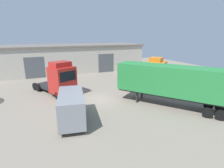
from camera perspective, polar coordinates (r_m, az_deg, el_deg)
name	(u,v)px	position (r m, az deg, el deg)	size (l,w,h in m)	color
ground_plane	(99,99)	(20.17, -4.29, -5.07)	(60.00, 60.00, 0.00)	gray
warehouse_building	(68,58)	(37.36, -14.05, 8.33)	(29.90, 9.98, 5.26)	#B7B2A3
tractor_unit_red	(60,80)	(21.88, -16.58, 1.33)	(5.10, 7.11, 4.17)	red
container_trailer_green	(171,81)	(18.55, 18.74, 0.88)	(8.50, 10.19, 4.20)	#28843D
delivery_van_grey	(72,106)	(15.15, -13.09, -7.10)	(2.86, 5.25, 2.53)	gray
tractor_unit_orange	(153,71)	(27.45, 13.38, 4.13)	(5.99, 6.72, 3.92)	orange
oil_drum	(127,88)	(23.11, 4.86, -1.20)	(0.58, 0.58, 0.88)	#B22D23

